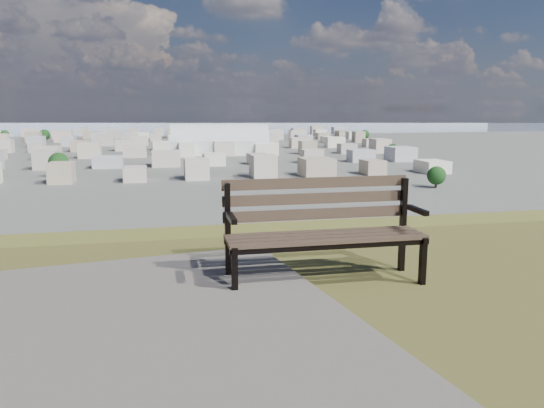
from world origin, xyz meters
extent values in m
cube|color=#3E3324|center=(-0.95, 2.10, 25.39)|extent=(1.58, 0.09, 0.03)
cube|color=#3E3324|center=(-0.95, 2.20, 25.39)|extent=(1.58, 0.09, 0.03)
cube|color=#3E3324|center=(-0.95, 2.31, 25.39)|extent=(1.58, 0.09, 0.03)
cube|color=#3E3324|center=(-0.95, 2.41, 25.39)|extent=(1.58, 0.09, 0.03)
cube|color=#3E3324|center=(-0.95, 2.48, 25.53)|extent=(1.58, 0.04, 0.09)
cube|color=#3E3324|center=(-0.95, 2.51, 25.66)|extent=(1.58, 0.04, 0.09)
cube|color=#3E3324|center=(-0.95, 2.53, 25.78)|extent=(1.58, 0.04, 0.09)
cube|color=black|center=(-1.71, 2.09, 25.19)|extent=(0.04, 0.05, 0.39)
cube|color=black|center=(-1.71, 2.46, 25.40)|extent=(0.04, 0.05, 0.81)
cube|color=black|center=(-1.71, 2.26, 25.36)|extent=(0.05, 0.44, 0.04)
cube|color=black|center=(-1.71, 2.22, 25.58)|extent=(0.05, 0.32, 0.04)
cube|color=black|center=(-0.20, 2.07, 25.19)|extent=(0.04, 0.05, 0.39)
cube|color=black|center=(-0.19, 2.45, 25.40)|extent=(0.04, 0.05, 0.81)
cube|color=black|center=(-0.20, 2.25, 25.36)|extent=(0.05, 0.44, 0.04)
cube|color=black|center=(-0.20, 2.21, 25.58)|extent=(0.05, 0.32, 0.04)
cube|color=black|center=(-0.95, 2.09, 25.35)|extent=(1.58, 0.05, 0.04)
cube|color=black|center=(-0.95, 2.42, 25.35)|extent=(1.58, 0.05, 0.04)
cube|color=#615D54|center=(-2.26, 1.34, 25.03)|extent=(2.98, 3.88, 0.07)
cube|color=silver|center=(34.24, 309.56, 3.11)|extent=(57.42, 27.42, 6.21)
cylinder|color=silver|center=(34.24, 309.56, 6.21)|extent=(57.42, 27.42, 23.61)
cube|color=#BFB3A4|center=(-36.00, 200.00, 3.50)|extent=(11.00, 11.00, 7.00)
cube|color=beige|center=(-12.00, 200.00, 3.50)|extent=(11.00, 11.00, 7.00)
cube|color=#AEAEB2|center=(12.00, 200.00, 3.50)|extent=(11.00, 11.00, 7.00)
cube|color=beige|center=(36.00, 200.00, 3.50)|extent=(11.00, 11.00, 7.00)
cube|color=tan|center=(60.00, 200.00, 3.50)|extent=(11.00, 11.00, 7.00)
cube|color=beige|center=(84.00, 200.00, 3.50)|extent=(11.00, 11.00, 7.00)
cube|color=#AFA69E|center=(108.00, 200.00, 3.50)|extent=(11.00, 11.00, 7.00)
cube|color=#AEAEB2|center=(-48.00, 250.00, 3.50)|extent=(11.00, 11.00, 7.00)
cube|color=beige|center=(-24.00, 250.00, 3.50)|extent=(11.00, 11.00, 7.00)
cube|color=tan|center=(0.00, 250.00, 3.50)|extent=(11.00, 11.00, 7.00)
cube|color=beige|center=(24.00, 250.00, 3.50)|extent=(11.00, 11.00, 7.00)
cube|color=#AFA69E|center=(48.00, 250.00, 3.50)|extent=(11.00, 11.00, 7.00)
cube|color=silver|center=(72.00, 250.00, 3.50)|extent=(11.00, 11.00, 7.00)
cube|color=#BFB3A4|center=(96.00, 250.00, 3.50)|extent=(11.00, 11.00, 7.00)
cube|color=beige|center=(120.00, 250.00, 3.50)|extent=(11.00, 11.00, 7.00)
cube|color=beige|center=(-60.00, 300.00, 3.50)|extent=(11.00, 11.00, 7.00)
cube|color=#AFA69E|center=(-36.00, 300.00, 3.50)|extent=(11.00, 11.00, 7.00)
cube|color=silver|center=(-12.00, 300.00, 3.50)|extent=(11.00, 11.00, 7.00)
cube|color=#BFB3A4|center=(12.00, 300.00, 3.50)|extent=(11.00, 11.00, 7.00)
cube|color=beige|center=(36.00, 300.00, 3.50)|extent=(11.00, 11.00, 7.00)
cube|color=#AEAEB2|center=(60.00, 300.00, 3.50)|extent=(11.00, 11.00, 7.00)
cube|color=beige|center=(84.00, 300.00, 3.50)|extent=(11.00, 11.00, 7.00)
cube|color=tan|center=(108.00, 300.00, 3.50)|extent=(11.00, 11.00, 7.00)
cube|color=beige|center=(132.00, 300.00, 3.50)|extent=(11.00, 11.00, 7.00)
cube|color=beige|center=(-72.00, 350.00, 3.50)|extent=(11.00, 11.00, 7.00)
cube|color=#AEAEB2|center=(-48.00, 350.00, 3.50)|extent=(11.00, 11.00, 7.00)
cube|color=beige|center=(-24.00, 350.00, 3.50)|extent=(11.00, 11.00, 7.00)
cube|color=tan|center=(0.00, 350.00, 3.50)|extent=(11.00, 11.00, 7.00)
cube|color=beige|center=(24.00, 350.00, 3.50)|extent=(11.00, 11.00, 7.00)
cube|color=#AFA69E|center=(48.00, 350.00, 3.50)|extent=(11.00, 11.00, 7.00)
cube|color=silver|center=(72.00, 350.00, 3.50)|extent=(11.00, 11.00, 7.00)
cube|color=#BFB3A4|center=(96.00, 350.00, 3.50)|extent=(11.00, 11.00, 7.00)
cube|color=beige|center=(120.00, 350.00, 3.50)|extent=(11.00, 11.00, 7.00)
cube|color=#AEAEB2|center=(144.00, 350.00, 3.50)|extent=(11.00, 11.00, 7.00)
cube|color=beige|center=(-108.00, 400.00, 3.50)|extent=(11.00, 11.00, 7.00)
cube|color=#AFA69E|center=(-84.00, 400.00, 3.50)|extent=(11.00, 11.00, 7.00)
cube|color=silver|center=(-60.00, 400.00, 3.50)|extent=(11.00, 11.00, 7.00)
cube|color=#BFB3A4|center=(-36.00, 400.00, 3.50)|extent=(11.00, 11.00, 7.00)
cube|color=beige|center=(-12.00, 400.00, 3.50)|extent=(11.00, 11.00, 7.00)
cube|color=#AEAEB2|center=(12.00, 400.00, 3.50)|extent=(11.00, 11.00, 7.00)
cube|color=beige|center=(36.00, 400.00, 3.50)|extent=(11.00, 11.00, 7.00)
cube|color=tan|center=(60.00, 400.00, 3.50)|extent=(11.00, 11.00, 7.00)
cube|color=beige|center=(84.00, 400.00, 3.50)|extent=(11.00, 11.00, 7.00)
cube|color=#AFA69E|center=(108.00, 400.00, 3.50)|extent=(11.00, 11.00, 7.00)
cube|color=silver|center=(132.00, 400.00, 3.50)|extent=(11.00, 11.00, 7.00)
cube|color=#BFB3A4|center=(156.00, 400.00, 3.50)|extent=(11.00, 11.00, 7.00)
cube|color=beige|center=(-120.00, 450.00, 3.50)|extent=(11.00, 11.00, 7.00)
cube|color=tan|center=(-96.00, 450.00, 3.50)|extent=(11.00, 11.00, 7.00)
cube|color=beige|center=(-72.00, 450.00, 3.50)|extent=(11.00, 11.00, 7.00)
cube|color=#AFA69E|center=(-48.00, 450.00, 3.50)|extent=(11.00, 11.00, 7.00)
cube|color=silver|center=(-24.00, 450.00, 3.50)|extent=(11.00, 11.00, 7.00)
cube|color=#BFB3A4|center=(0.00, 450.00, 3.50)|extent=(11.00, 11.00, 7.00)
cube|color=beige|center=(24.00, 450.00, 3.50)|extent=(11.00, 11.00, 7.00)
cube|color=#AEAEB2|center=(48.00, 450.00, 3.50)|extent=(11.00, 11.00, 7.00)
cube|color=beige|center=(72.00, 450.00, 3.50)|extent=(11.00, 11.00, 7.00)
cube|color=tan|center=(96.00, 450.00, 3.50)|extent=(11.00, 11.00, 7.00)
cube|color=beige|center=(120.00, 450.00, 3.50)|extent=(11.00, 11.00, 7.00)
cube|color=#AFA69E|center=(144.00, 450.00, 3.50)|extent=(11.00, 11.00, 7.00)
cube|color=silver|center=(168.00, 450.00, 3.50)|extent=(11.00, 11.00, 7.00)
cube|color=#AEAEB2|center=(-132.00, 500.00, 3.50)|extent=(11.00, 11.00, 7.00)
cube|color=beige|center=(-108.00, 500.00, 3.50)|extent=(11.00, 11.00, 7.00)
cube|color=tan|center=(-84.00, 500.00, 3.50)|extent=(11.00, 11.00, 7.00)
cube|color=beige|center=(-60.00, 500.00, 3.50)|extent=(11.00, 11.00, 7.00)
cube|color=#AFA69E|center=(-36.00, 500.00, 3.50)|extent=(11.00, 11.00, 7.00)
cube|color=silver|center=(-12.00, 500.00, 3.50)|extent=(11.00, 11.00, 7.00)
cube|color=#BFB3A4|center=(12.00, 500.00, 3.50)|extent=(11.00, 11.00, 7.00)
cube|color=beige|center=(36.00, 500.00, 3.50)|extent=(11.00, 11.00, 7.00)
cube|color=#AEAEB2|center=(60.00, 500.00, 3.50)|extent=(11.00, 11.00, 7.00)
cube|color=beige|center=(84.00, 500.00, 3.50)|extent=(11.00, 11.00, 7.00)
cube|color=tan|center=(108.00, 500.00, 3.50)|extent=(11.00, 11.00, 7.00)
cube|color=beige|center=(132.00, 500.00, 3.50)|extent=(11.00, 11.00, 7.00)
cube|color=#AFA69E|center=(156.00, 500.00, 3.50)|extent=(11.00, 11.00, 7.00)
cube|color=silver|center=(180.00, 500.00, 3.50)|extent=(11.00, 11.00, 7.00)
cube|color=#AEAEB2|center=(-144.00, 550.00, 3.50)|extent=(11.00, 11.00, 7.00)
cube|color=beige|center=(-120.00, 550.00, 3.50)|extent=(11.00, 11.00, 7.00)
cube|color=tan|center=(-96.00, 550.00, 3.50)|extent=(11.00, 11.00, 7.00)
cube|color=beige|center=(-72.00, 550.00, 3.50)|extent=(11.00, 11.00, 7.00)
cube|color=#AFA69E|center=(-48.00, 550.00, 3.50)|extent=(11.00, 11.00, 7.00)
cube|color=silver|center=(-24.00, 550.00, 3.50)|extent=(11.00, 11.00, 7.00)
cube|color=#BFB3A4|center=(0.00, 550.00, 3.50)|extent=(11.00, 11.00, 7.00)
cube|color=beige|center=(24.00, 550.00, 3.50)|extent=(11.00, 11.00, 7.00)
cube|color=#AEAEB2|center=(48.00, 550.00, 3.50)|extent=(11.00, 11.00, 7.00)
cube|color=beige|center=(72.00, 550.00, 3.50)|extent=(11.00, 11.00, 7.00)
cube|color=tan|center=(96.00, 550.00, 3.50)|extent=(11.00, 11.00, 7.00)
cube|color=beige|center=(120.00, 550.00, 3.50)|extent=(11.00, 11.00, 7.00)
cube|color=#AFA69E|center=(144.00, 550.00, 3.50)|extent=(11.00, 11.00, 7.00)
cube|color=silver|center=(168.00, 550.00, 3.50)|extent=(11.00, 11.00, 7.00)
cube|color=#BFB3A4|center=(192.00, 550.00, 3.50)|extent=(11.00, 11.00, 7.00)
cylinder|color=#38251C|center=(90.00, 160.00, 1.05)|extent=(0.80, 0.80, 2.10)
sphere|color=black|center=(90.00, 160.00, 4.20)|extent=(6.30, 6.30, 6.30)
cylinder|color=#38251C|center=(-40.00, 220.00, 1.35)|extent=(0.80, 0.80, 2.70)
sphere|color=black|center=(-40.00, 220.00, 5.40)|extent=(8.10, 8.10, 8.10)
cylinder|color=#38251C|center=(130.00, 280.00, 0.97)|extent=(0.80, 0.80, 1.95)
sphere|color=black|center=(130.00, 280.00, 3.90)|extent=(5.85, 5.85, 5.85)
cylinder|color=#38251C|center=(60.00, 400.00, 1.12)|extent=(0.80, 0.80, 2.25)
sphere|color=black|center=(60.00, 400.00, 4.50)|extent=(6.75, 6.75, 6.75)
cylinder|color=#38251C|center=(-90.00, 460.00, 1.43)|extent=(0.80, 0.80, 2.85)
sphere|color=black|center=(-90.00, 460.00, 5.70)|extent=(8.55, 8.55, 8.55)
cylinder|color=#38251C|center=(-130.00, 500.00, 1.20)|extent=(0.80, 0.80, 2.40)
sphere|color=black|center=(-130.00, 500.00, 4.80)|extent=(7.20, 7.20, 7.20)
cylinder|color=#38251C|center=(40.00, 300.00, 1.05)|extent=(0.80, 0.80, 2.10)
sphere|color=black|center=(40.00, 300.00, 4.20)|extent=(6.30, 6.30, 6.30)
cylinder|color=#38251C|center=(170.00, 420.00, 1.27)|extent=(0.80, 0.80, 2.55)
sphere|color=black|center=(170.00, 420.00, 5.10)|extent=(7.65, 7.65, 7.65)
cube|color=gray|center=(0.00, 900.00, 0.00)|extent=(2400.00, 700.00, 0.12)
cube|color=#9DB0C3|center=(150.00, 1390.00, 22.50)|extent=(700.00, 220.00, 45.00)
cube|color=#9DB0C3|center=(650.00, 1430.00, 30.00)|extent=(500.00, 220.00, 60.00)
camera|label=1|loc=(-2.24, -1.65, 26.39)|focal=35.00mm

